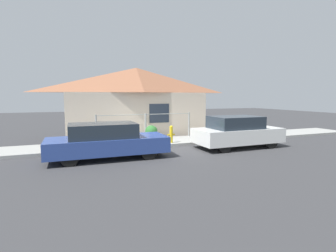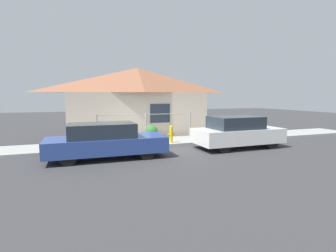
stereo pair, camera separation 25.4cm
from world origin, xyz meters
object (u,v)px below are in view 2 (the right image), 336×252
car_right (237,132)px  car_left (105,141)px  fire_hydrant (171,134)px  potted_plant_near_hydrant (152,132)px

car_right → car_left: bearing=179.3°
car_left → fire_hydrant: (3.13, 1.51, -0.11)m
potted_plant_near_hydrant → car_left: bearing=-135.6°
fire_hydrant → potted_plant_near_hydrant: 1.13m
car_right → potted_plant_near_hydrant: (-3.16, 2.42, -0.15)m
car_left → potted_plant_near_hydrant: car_left is taller
potted_plant_near_hydrant → fire_hydrant: bearing=-54.1°
car_right → fire_hydrant: 2.93m
car_right → fire_hydrant: (-2.50, 1.51, -0.15)m
car_right → fire_hydrant: bearing=148.3°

